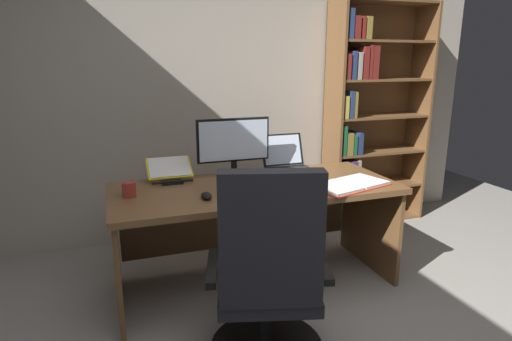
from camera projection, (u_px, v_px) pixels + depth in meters
wall_back at (237, 79)px, 3.72m from camera, size 4.69×0.12×2.72m
desk at (252, 208)px, 2.95m from camera, size 1.89×0.80×0.72m
bookshelf at (367, 116)px, 3.96m from camera, size 0.96×0.34×2.03m
office_chair at (269, 285)px, 2.10m from camera, size 0.69×0.61×1.06m
monitor at (234, 147)px, 3.00m from camera, size 0.52×0.16×0.42m
laptop at (288, 164)px, 3.19m from camera, size 0.33×0.35×0.26m
keyboard at (254, 192)px, 2.65m from camera, size 0.42×0.15×0.02m
computer_mouse at (206, 196)px, 2.55m from camera, size 0.06×0.10×0.04m
reading_stand_with_book at (170, 170)px, 2.94m from camera, size 0.30×0.26×0.14m
open_binder at (350, 185)px, 2.81m from camera, size 0.57×0.41×0.02m
notepad at (295, 182)px, 2.88m from camera, size 0.18×0.23×0.01m
pen at (297, 181)px, 2.89m from camera, size 0.14×0.04×0.01m
coffee_mug at (129, 189)px, 2.58m from camera, size 0.08×0.08×0.09m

